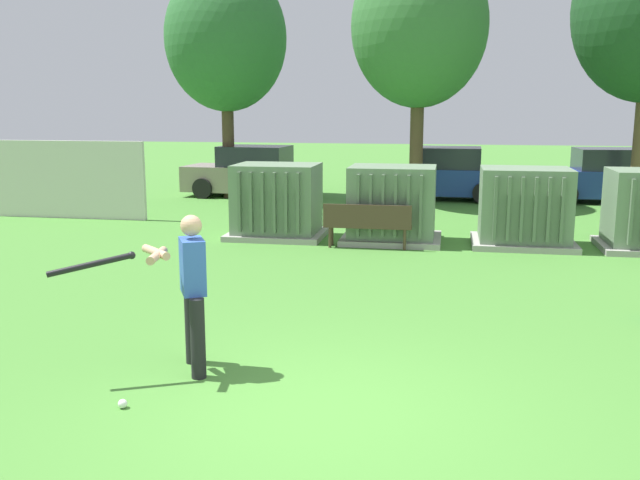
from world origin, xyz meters
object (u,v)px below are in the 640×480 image
(parked_car_left_of_center, at_px, (442,175))
(batter, at_px, (188,285))
(transformer_west, at_px, (277,202))
(transformer_mid_east, at_px, (524,208))
(parked_car_leftmost, at_px, (252,173))
(parked_car_right_of_center, at_px, (607,177))
(sports_ball, at_px, (123,404))
(park_bench, at_px, (367,223))
(transformer_mid_west, at_px, (392,205))

(parked_car_left_of_center, bearing_deg, batter, -99.50)
(transformer_west, bearing_deg, transformer_mid_east, -0.39)
(transformer_west, distance_m, parked_car_left_of_center, 8.01)
(transformer_west, distance_m, parked_car_leftmost, 7.19)
(transformer_mid_east, height_order, batter, batter)
(parked_car_leftmost, xyz_separation_m, parked_car_right_of_center, (10.92, 0.66, 0.00))
(transformer_mid_east, bearing_deg, parked_car_left_of_center, 103.75)
(transformer_west, height_order, parked_car_left_of_center, same)
(sports_ball, height_order, parked_car_left_of_center, parked_car_left_of_center)
(parked_car_right_of_center, bearing_deg, transformer_west, -138.73)
(transformer_west, relative_size, park_bench, 1.17)
(transformer_west, relative_size, parked_car_left_of_center, 0.49)
(park_bench, bearing_deg, transformer_mid_east, 15.52)
(transformer_west, distance_m, parked_car_right_of_center, 11.23)
(transformer_west, xyz_separation_m, batter, (0.97, -8.02, 0.19))
(park_bench, bearing_deg, parked_car_left_of_center, 80.23)
(park_bench, distance_m, sports_ball, 8.31)
(sports_ball, bearing_deg, park_bench, 79.95)
(transformer_west, xyz_separation_m, sports_ball, (0.67, -9.08, -0.74))
(park_bench, bearing_deg, transformer_west, 156.60)
(parked_car_leftmost, relative_size, parked_car_right_of_center, 1.01)
(transformer_mid_east, xyz_separation_m, park_bench, (-3.17, -0.88, -0.25))
(park_bench, xyz_separation_m, sports_ball, (-1.45, -8.16, -0.49))
(park_bench, distance_m, parked_car_leftmost, 8.94)
(transformer_west, height_order, transformer_mid_west, same)
(sports_ball, xyz_separation_m, parked_car_left_of_center, (2.84, 16.28, 0.71))
(transformer_mid_west, xyz_separation_m, parked_car_leftmost, (-5.02, 6.82, -0.04))
(sports_ball, relative_size, parked_car_right_of_center, 0.02)
(park_bench, bearing_deg, parked_car_leftmost, 120.92)
(batter, relative_size, parked_car_right_of_center, 0.41)
(park_bench, relative_size, parked_car_right_of_center, 0.42)
(park_bench, xyz_separation_m, parked_car_left_of_center, (1.40, 8.12, 0.22))
(sports_ball, bearing_deg, parked_car_right_of_center, 64.76)
(parked_car_leftmost, bearing_deg, transformer_mid_east, -41.16)
(transformer_mid_west, distance_m, batter, 8.10)
(transformer_mid_west, bearing_deg, batter, -101.24)
(transformer_west, relative_size, transformer_mid_west, 1.00)
(transformer_west, xyz_separation_m, transformer_mid_east, (5.29, -0.04, 0.00))
(park_bench, bearing_deg, batter, -99.20)
(batter, bearing_deg, park_bench, 80.80)
(transformer_mid_west, bearing_deg, parked_car_leftmost, 126.36)
(sports_ball, bearing_deg, batter, 74.40)
(transformer_west, bearing_deg, batter, -83.12)
(batter, bearing_deg, parked_car_left_of_center, 80.50)
(transformer_mid_east, relative_size, parked_car_right_of_center, 0.49)
(park_bench, distance_m, parked_car_right_of_center, 10.46)
(sports_ball, xyz_separation_m, parked_car_leftmost, (-3.14, 15.83, 0.71))
(transformer_mid_west, relative_size, park_bench, 1.17)
(transformer_west, height_order, parked_car_leftmost, same)
(parked_car_leftmost, distance_m, parked_car_right_of_center, 10.94)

